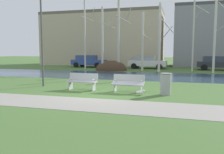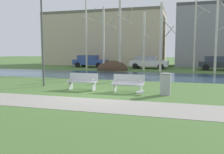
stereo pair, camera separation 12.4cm
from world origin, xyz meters
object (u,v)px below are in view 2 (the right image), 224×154
(parked_van_nearest_blue, at_px, (90,61))
(parked_sedan_second_white, at_px, (148,62))
(trash_bin, at_px, (165,84))
(parked_hatch_third_dark, at_px, (219,63))
(bench_right, at_px, (128,83))
(seagull, at_px, (140,92))
(bench_left, at_px, (82,81))
(streetlamp, at_px, (42,21))

(parked_van_nearest_blue, xyz_separation_m, parked_sedan_second_white, (7.39, -0.40, -0.03))
(parked_sedan_second_white, bearing_deg, trash_bin, -79.83)
(parked_van_nearest_blue, distance_m, parked_sedan_second_white, 7.41)
(parked_van_nearest_blue, xyz_separation_m, parked_hatch_third_dark, (14.87, -0.72, -0.01))
(trash_bin, distance_m, parked_hatch_third_dark, 16.73)
(bench_right, relative_size, parked_hatch_third_dark, 0.38)
(trash_bin, height_order, seagull, trash_bin)
(bench_right, xyz_separation_m, seagull, (0.71, -0.66, -0.34))
(bench_left, relative_size, parked_sedan_second_white, 0.37)
(streetlamp, xyz_separation_m, parked_hatch_third_dark, (11.52, 15.18, -2.93))
(bench_right, bearing_deg, parked_sedan_second_white, 93.98)
(bench_left, distance_m, trash_bin, 4.28)
(parked_van_nearest_blue, height_order, parked_sedan_second_white, parked_van_nearest_blue)
(bench_right, bearing_deg, seagull, -42.83)
(trash_bin, xyz_separation_m, parked_van_nearest_blue, (-10.34, 16.82, 0.26))
(streetlamp, relative_size, parked_sedan_second_white, 1.28)
(streetlamp, bearing_deg, bench_right, -7.32)
(bench_left, distance_m, parked_hatch_third_dark, 18.13)
(seagull, distance_m, streetlamp, 7.00)
(seagull, bearing_deg, bench_right, 137.17)
(streetlamp, xyz_separation_m, parked_sedan_second_white, (4.04, 15.50, -2.94))
(trash_bin, height_order, parked_van_nearest_blue, parked_van_nearest_blue)
(parked_van_nearest_blue, bearing_deg, trash_bin, -58.42)
(trash_bin, bearing_deg, bench_left, 176.55)
(bench_left, height_order, seagull, bench_left)
(bench_left, xyz_separation_m, seagull, (3.16, -0.66, -0.34))
(bench_right, distance_m, seagull, 1.02)
(trash_bin, relative_size, parked_hatch_third_dark, 0.24)
(bench_left, relative_size, seagull, 3.58)
(seagull, bearing_deg, parked_van_nearest_blue, 118.19)
(trash_bin, xyz_separation_m, seagull, (-1.11, -0.40, -0.40))
(bench_right, distance_m, parked_hatch_third_dark, 17.07)
(parked_sedan_second_white, bearing_deg, bench_right, -86.02)
(bench_left, xyz_separation_m, parked_van_nearest_blue, (-6.07, 16.56, 0.32))
(bench_left, relative_size, streetlamp, 0.29)
(seagull, relative_size, streetlamp, 0.08)
(bench_right, height_order, seagull, bench_right)
(parked_sedan_second_white, bearing_deg, seagull, -83.78)
(trash_bin, bearing_deg, parked_hatch_third_dark, 74.28)
(trash_bin, relative_size, parked_van_nearest_blue, 0.24)
(parked_hatch_third_dark, bearing_deg, parked_van_nearest_blue, 177.24)
(seagull, height_order, parked_sedan_second_white, parked_sedan_second_white)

